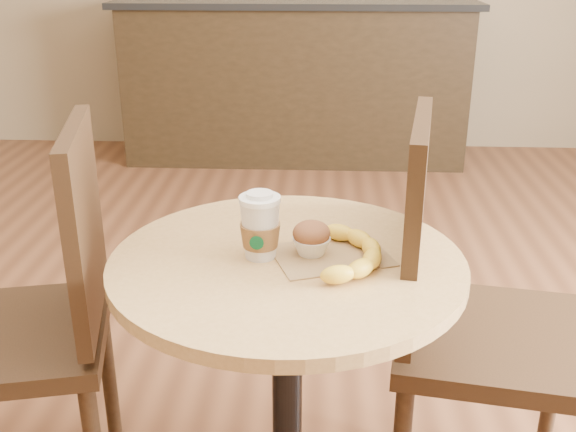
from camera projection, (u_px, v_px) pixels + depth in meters
The scene contains 8 objects.
cafe_table at pixel (287, 336), 1.51m from camera, with size 0.76×0.76×0.75m.
chair_left at pixel (39, 315), 1.60m from camera, with size 0.53×0.53×1.01m.
chair_right at pixel (465, 314), 1.58m from camera, with size 0.52×0.52×1.03m.
service_counter at pixel (295, 81), 4.47m from camera, with size 2.30×0.65×1.04m.
kraft_bag at pixel (331, 255), 1.45m from camera, with size 0.24×0.18×0.00m, color olive.
coffee_cup at pixel (260, 228), 1.42m from camera, with size 0.09×0.09×0.15m.
muffin at pixel (311, 238), 1.44m from camera, with size 0.08×0.08×0.07m.
banana at pixel (354, 252), 1.41m from camera, with size 0.15×0.28×0.04m, color yellow, non-canonical shape.
Camera 1 is at (0.18, -1.30, 1.38)m, focal length 42.00 mm.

